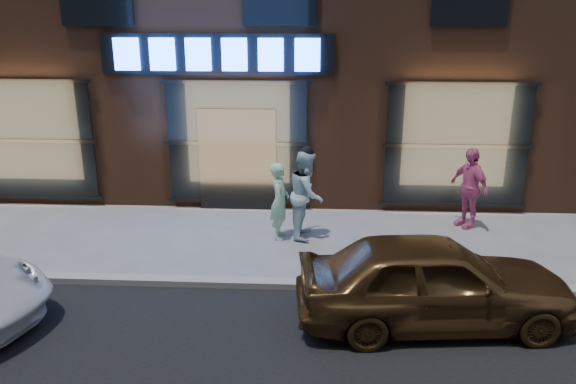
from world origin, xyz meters
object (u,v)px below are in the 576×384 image
at_px(man_cap, 307,194).
at_px(passerby, 469,188).
at_px(man_bowtie, 280,201).
at_px(gold_sedan, 434,281).

bearing_deg(man_cap, passerby, -73.52).
bearing_deg(man_cap, man_bowtie, 107.03).
xyz_separation_m(man_bowtie, passerby, (4.04, 0.88, 0.08)).
distance_m(passerby, gold_sedan, 4.36).
xyz_separation_m(man_bowtie, gold_sedan, (2.53, -3.20, -0.11)).
distance_m(man_bowtie, man_cap, 0.58).
xyz_separation_m(man_bowtie, man_cap, (0.55, 0.12, 0.12)).
distance_m(man_cap, passerby, 3.57).
bearing_deg(gold_sedan, man_bowtie, 32.90).
distance_m(man_cap, gold_sedan, 3.88).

